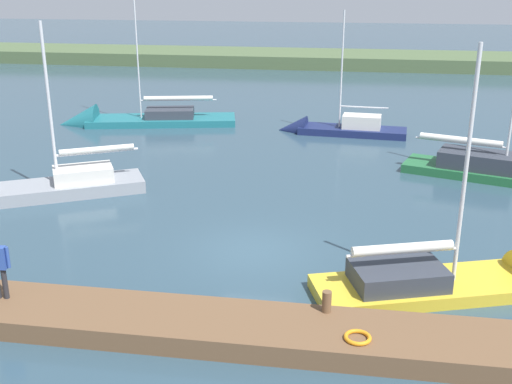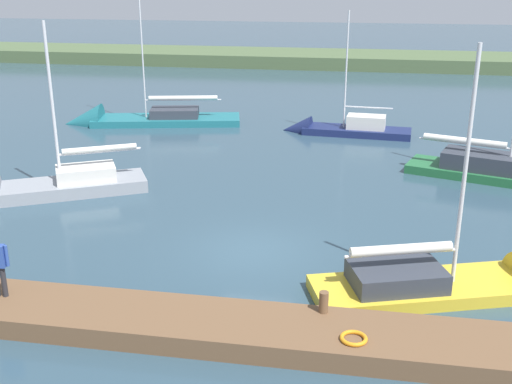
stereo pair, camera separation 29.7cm
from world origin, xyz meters
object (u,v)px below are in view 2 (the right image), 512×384
life_ring_buoy (354,338)px  sailboat_outer_mooring (41,192)px  mooring_post_near (324,302)px  sailboat_behind_pier (337,131)px  sailboat_far_right (470,287)px  sailboat_far_left (135,122)px

life_ring_buoy → sailboat_outer_mooring: size_ratio=0.08×
mooring_post_near → sailboat_behind_pier: sailboat_behind_pier is taller
mooring_post_near → sailboat_far_right: size_ratio=0.07×
mooring_post_near → sailboat_far_right: 5.01m
sailboat_far_left → sailboat_outer_mooring: bearing=81.4°
sailboat_outer_mooring → sailboat_far_left: size_ratio=0.65×
mooring_post_near → sailboat_outer_mooring: (12.22, -8.32, -0.65)m
sailboat_far_right → mooring_post_near: bearing=-163.5°
life_ring_buoy → sailboat_behind_pier: bearing=-86.2°
sailboat_behind_pier → sailboat_far_left: bearing=2.8°
sailboat_behind_pier → sailboat_far_right: bearing=109.1°
life_ring_buoy → sailboat_far_right: (-3.26, -4.03, -0.46)m
life_ring_buoy → sailboat_far_right: sailboat_far_right is taller
life_ring_buoy → sailboat_outer_mooring: 16.11m
sailboat_behind_pier → sailboat_far_right: sailboat_far_right is taller
sailboat_outer_mooring → sailboat_behind_pier: 17.16m
sailboat_behind_pier → life_ring_buoy: bearing=98.3°
mooring_post_near → sailboat_far_left: size_ratio=0.05×
sailboat_outer_mooring → sailboat_behind_pier: sailboat_outer_mooring is taller
sailboat_outer_mooring → life_ring_buoy: bearing=115.8°
mooring_post_near → sailboat_far_left: bearing=-58.8°
sailboat_far_left → mooring_post_near: bearing=109.2°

